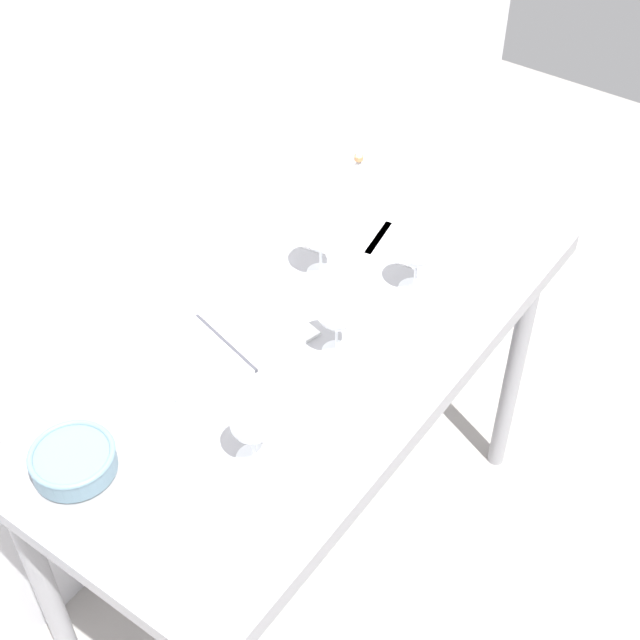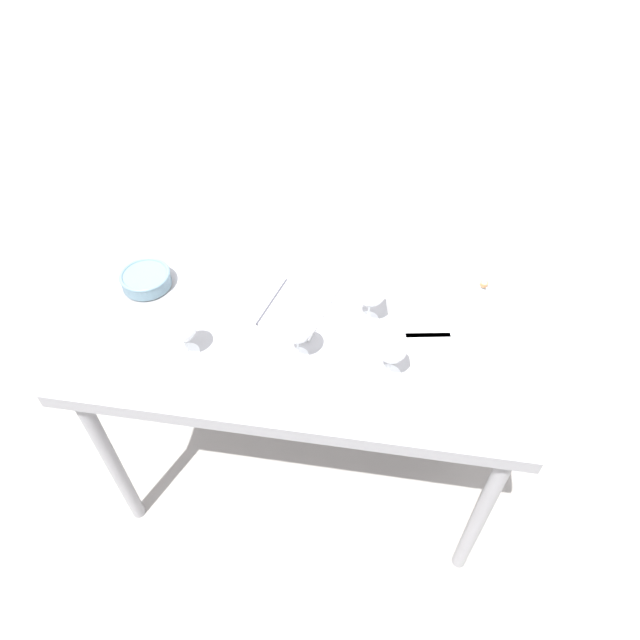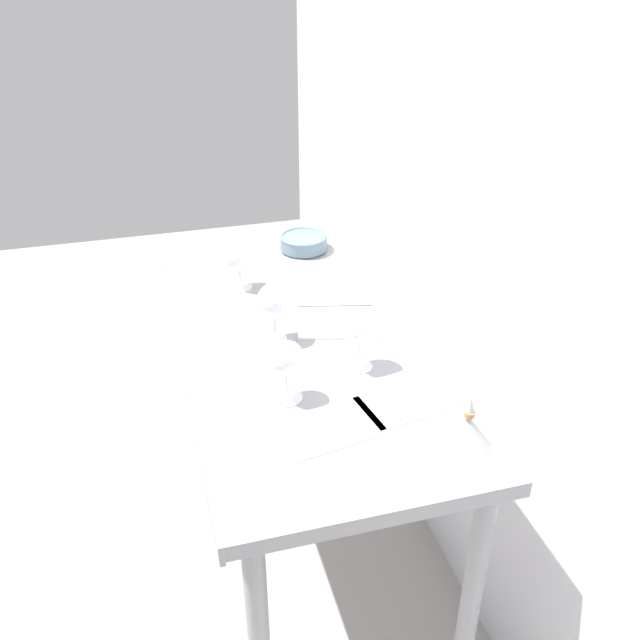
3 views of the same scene
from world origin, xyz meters
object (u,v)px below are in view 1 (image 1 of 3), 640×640
wine_glass_near_center (337,311)px  open_notebook (226,343)px  wine_glass_far_right (321,233)px  wine_glass_near_right (417,252)px  tasting_sheet_upper (333,231)px  tasting_bowl (73,460)px  decanter_funnel (358,172)px  tasting_sheet_lower (420,249)px  wine_glass_near_left (252,424)px

wine_glass_near_center → open_notebook: wine_glass_near_center is taller
wine_glass_far_right → open_notebook: 0.34m
wine_glass_near_center → wine_glass_far_right: size_ratio=0.99×
wine_glass_near_right → tasting_sheet_upper: wine_glass_near_right is taller
wine_glass_near_right → wine_glass_near_center: bearing=173.7°
wine_glass_near_center → tasting_bowl: (-0.56, 0.22, -0.09)m
open_notebook → decanter_funnel: bearing=22.8°
tasting_sheet_lower → decanter_funnel: size_ratio=1.85×
wine_glass_far_right → open_notebook: (-0.32, 0.03, -0.12)m
tasting_sheet_lower → tasting_bowl: size_ratio=1.43×
decanter_funnel → tasting_sheet_lower: bearing=-116.1°
wine_glass_far_right → open_notebook: size_ratio=0.43×
wine_glass_near_left → wine_glass_near_right: wine_glass_near_right is taller
wine_glass_far_right → tasting_bowl: size_ratio=1.03×
wine_glass_near_left → open_notebook: size_ratio=0.38×
wine_glass_near_left → decanter_funnel: wine_glass_near_left is taller
tasting_sheet_lower → wine_glass_near_center: bearing=175.0°
wine_glass_near_center → tasting_sheet_lower: wine_glass_near_center is taller
wine_glass_near_center → open_notebook: 0.27m
wine_glass_near_left → tasting_sheet_upper: wine_glass_near_left is taller
wine_glass_near_center → wine_glass_near_left: (-0.33, -0.04, -0.02)m
wine_glass_near_center → tasting_bowl: wine_glass_near_center is taller
wine_glass_far_right → tasting_sheet_lower: size_ratio=0.72×
wine_glass_near_center → decanter_funnel: (0.55, 0.31, -0.08)m
wine_glass_near_center → wine_glass_near_left: size_ratio=1.12×
wine_glass_near_left → tasting_bowl: size_ratio=0.91×
tasting_sheet_lower → decanter_funnel: decanter_funnel is taller
wine_glass_far_right → tasting_sheet_upper: bearing=24.4°
wine_glass_near_center → decanter_funnel: size_ratio=1.32×
wine_glass_near_left → decanter_funnel: (0.88, 0.35, -0.06)m
wine_glass_near_left → open_notebook: (0.21, 0.25, -0.10)m
wine_glass_near_center → tasting_bowl: 0.61m
wine_glass_near_right → decanter_funnel: 0.44m
tasting_sheet_upper → tasting_bowl: size_ratio=1.46×
wine_glass_far_right → decanter_funnel: 0.38m
wine_glass_far_right → tasting_bowl: (-0.75, 0.04, -0.09)m
wine_glass_near_right → tasting_bowl: wine_glass_near_right is taller
open_notebook → tasting_sheet_lower: (0.53, -0.18, -0.00)m
open_notebook → decanter_funnel: decanter_funnel is taller
wine_glass_near_left → wine_glass_far_right: 0.57m
open_notebook → tasting_sheet_lower: bearing=-4.0°
tasting_sheet_upper → wine_glass_near_left: bearing=-167.2°
open_notebook → wine_glass_near_left: bearing=-115.9°
wine_glass_near_center → decanter_funnel: wine_glass_near_center is taller
tasting_bowl → wine_glass_near_left: bearing=-49.6°
wine_glass_near_left → wine_glass_near_right: size_ratio=0.95×
wine_glass_near_center → tasting_bowl: bearing=158.1°
open_notebook → tasting_bowl: bearing=-167.5°
tasting_sheet_lower → tasting_sheet_upper: bearing=97.8°
tasting_sheet_upper → tasting_bowl: (-0.90, -0.03, 0.03)m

